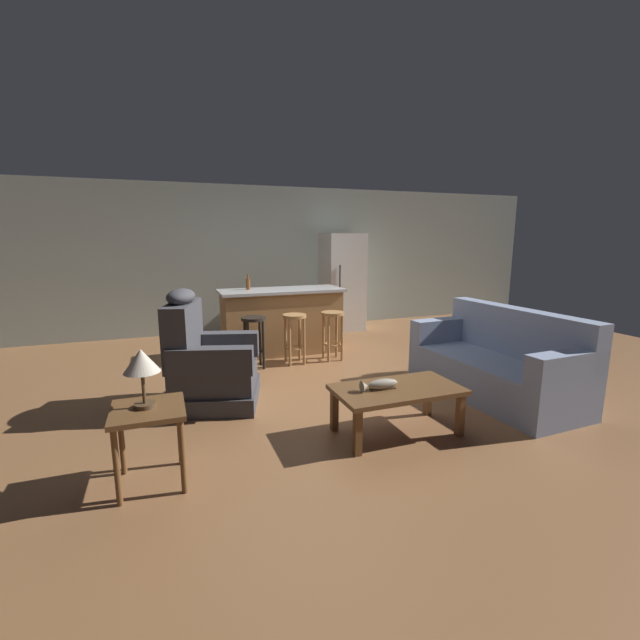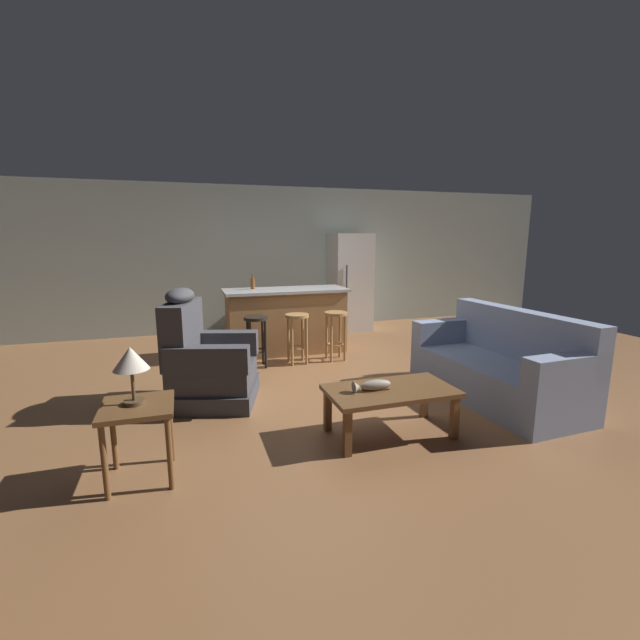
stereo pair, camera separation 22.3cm
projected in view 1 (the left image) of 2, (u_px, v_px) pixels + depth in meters
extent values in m
plane|color=brown|center=(312.00, 379.00, 5.19)|extent=(12.00, 12.00, 0.00)
cube|color=#939E93|center=(255.00, 259.00, 7.81)|extent=(12.00, 0.05, 2.60)
cube|color=brown|center=(397.00, 390.00, 3.70)|extent=(1.10, 0.60, 0.04)
cube|color=brown|center=(358.00, 433.00, 3.36)|extent=(0.06, 0.06, 0.38)
cube|color=brown|center=(460.00, 415.00, 3.69)|extent=(0.06, 0.06, 0.38)
cube|color=brown|center=(334.00, 410.00, 3.80)|extent=(0.06, 0.06, 0.38)
cube|color=brown|center=(428.00, 396.00, 4.13)|extent=(0.06, 0.06, 0.38)
cube|color=#4C3823|center=(383.00, 388.00, 3.66)|extent=(0.22, 0.07, 0.01)
ellipsoid|color=#9E937F|center=(383.00, 384.00, 3.65)|extent=(0.28, 0.09, 0.09)
cone|color=#9E937F|center=(365.00, 386.00, 3.59)|extent=(0.06, 0.10, 0.10)
cube|color=#8493B2|center=(491.00, 386.00, 4.66)|extent=(0.92, 1.93, 0.20)
cube|color=#8493B2|center=(493.00, 368.00, 4.62)|extent=(0.92, 1.93, 0.22)
cube|color=#8493B2|center=(518.00, 332.00, 4.67)|extent=(0.28, 1.91, 0.52)
cube|color=#8493B2|center=(567.00, 367.00, 3.80)|extent=(0.85, 0.24, 0.28)
cube|color=#8493B2|center=(443.00, 330.00, 5.34)|extent=(0.85, 0.24, 0.28)
cube|color=#3D3D42|center=(217.00, 395.00, 4.44)|extent=(1.04, 1.04, 0.18)
cube|color=#3D3D42|center=(216.00, 375.00, 4.40)|extent=(0.98, 0.95, 0.24)
cube|color=#3D3D42|center=(183.00, 334.00, 4.29)|extent=(0.44, 0.79, 0.64)
ellipsoid|color=#3D3D42|center=(181.00, 297.00, 4.22)|extent=(0.38, 0.52, 0.16)
cube|color=#3D3D42|center=(221.00, 344.00, 4.67)|extent=(0.82, 0.40, 0.26)
cube|color=#3D3D42|center=(210.00, 361.00, 4.03)|extent=(0.82, 0.40, 0.26)
cube|color=brown|center=(148.00, 410.00, 2.91)|extent=(0.48, 0.48, 0.04)
cylinder|color=brown|center=(117.00, 468.00, 2.71)|extent=(0.04, 0.04, 0.52)
cylinder|color=brown|center=(183.00, 457.00, 2.85)|extent=(0.04, 0.04, 0.52)
cylinder|color=brown|center=(122.00, 440.00, 3.08)|extent=(0.04, 0.04, 0.52)
cylinder|color=brown|center=(180.00, 432.00, 3.21)|extent=(0.04, 0.04, 0.52)
cylinder|color=#4C3823|center=(145.00, 405.00, 2.91)|extent=(0.14, 0.14, 0.03)
cylinder|color=#4C3823|center=(143.00, 388.00, 2.89)|extent=(0.02, 0.02, 0.22)
cone|color=beige|center=(141.00, 361.00, 2.85)|extent=(0.24, 0.24, 0.16)
cube|color=#9E7042|center=(282.00, 322.00, 6.34)|extent=(1.71, 0.63, 0.91)
cube|color=#B2B2B2|center=(281.00, 290.00, 6.25)|extent=(1.80, 0.70, 0.04)
cylinder|color=black|center=(254.00, 319.00, 5.53)|extent=(0.32, 0.32, 0.04)
torus|color=black|center=(255.00, 351.00, 5.62)|extent=(0.23, 0.23, 0.02)
cylinder|color=black|center=(248.00, 347.00, 5.47)|extent=(0.04, 0.04, 0.64)
cylinder|color=black|center=(264.00, 345.00, 5.54)|extent=(0.04, 0.04, 0.64)
cylinder|color=black|center=(245.00, 343.00, 5.66)|extent=(0.04, 0.04, 0.64)
cylinder|color=black|center=(260.00, 342.00, 5.72)|extent=(0.04, 0.04, 0.64)
cylinder|color=#A87A47|center=(294.00, 316.00, 5.72)|extent=(0.32, 0.32, 0.04)
torus|color=#A87A47|center=(295.00, 348.00, 5.81)|extent=(0.23, 0.23, 0.02)
cylinder|color=#A87A47|center=(290.00, 343.00, 5.66)|extent=(0.04, 0.04, 0.64)
cylinder|color=#A87A47|center=(304.00, 342.00, 5.73)|extent=(0.04, 0.04, 0.64)
cylinder|color=#A87A47|center=(286.00, 340.00, 5.85)|extent=(0.04, 0.04, 0.64)
cylinder|color=#A87A47|center=(300.00, 338.00, 5.92)|extent=(0.04, 0.04, 0.64)
cylinder|color=#A87A47|center=(333.00, 313.00, 5.91)|extent=(0.32, 0.32, 0.04)
torus|color=#A87A47|center=(333.00, 344.00, 6.00)|extent=(0.23, 0.23, 0.02)
cylinder|color=#A87A47|center=(329.00, 339.00, 5.85)|extent=(0.04, 0.04, 0.64)
cylinder|color=#A87A47|center=(342.00, 338.00, 5.92)|extent=(0.04, 0.04, 0.64)
cylinder|color=#A87A47|center=(323.00, 336.00, 6.04)|extent=(0.04, 0.04, 0.64)
cylinder|color=#A87A47|center=(336.00, 335.00, 6.11)|extent=(0.04, 0.04, 0.64)
cube|color=white|center=(342.00, 282.00, 7.87)|extent=(0.70, 0.66, 1.76)
cylinder|color=#333338|center=(340.00, 279.00, 7.47)|extent=(0.02, 0.02, 0.50)
cylinder|color=brown|center=(248.00, 284.00, 6.19)|extent=(0.06, 0.06, 0.16)
cylinder|color=brown|center=(248.00, 276.00, 6.17)|extent=(0.02, 0.02, 0.07)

